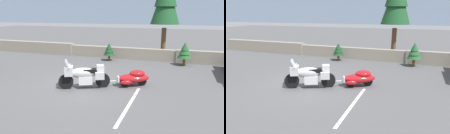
% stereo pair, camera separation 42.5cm
% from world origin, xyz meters
% --- Properties ---
extents(ground_plane, '(80.00, 80.00, 0.00)m').
position_xyz_m(ground_plane, '(0.00, 0.00, 0.00)').
color(ground_plane, '#4C4C4F').
extents(stone_guard_wall, '(24.00, 0.57, 0.96)m').
position_xyz_m(stone_guard_wall, '(-0.68, 6.35, 0.45)').
color(stone_guard_wall, gray).
rests_on(stone_guard_wall, ground).
extents(distant_ridgeline, '(240.00, 80.00, 16.00)m').
position_xyz_m(distant_ridgeline, '(0.00, 96.37, 8.00)').
color(distant_ridgeline, '#7F93AD').
rests_on(distant_ridgeline, ground).
extents(touring_motorcycle, '(2.14, 1.33, 1.33)m').
position_xyz_m(touring_motorcycle, '(0.26, -0.39, 0.62)').
color(touring_motorcycle, black).
rests_on(touring_motorcycle, ground).
extents(car_shaped_trailer, '(2.14, 1.28, 0.76)m').
position_xyz_m(car_shaped_trailer, '(2.30, 0.59, 0.41)').
color(car_shaped_trailer, black).
rests_on(car_shaped_trailer, ground).
extents(pine_sapling_near, '(0.82, 0.82, 1.25)m').
position_xyz_m(pine_sapling_near, '(-0.57, 5.40, 0.78)').
color(pine_sapling_near, brown).
rests_on(pine_sapling_near, ground).
extents(pine_sapling_farther, '(0.88, 0.88, 1.54)m').
position_xyz_m(pine_sapling_farther, '(4.53, 5.51, 0.96)').
color(pine_sapling_farther, brown).
rests_on(pine_sapling_farther, ground).
extents(parking_stripe_marker, '(0.12, 3.60, 0.01)m').
position_xyz_m(parking_stripe_marker, '(2.63, -1.50, 0.00)').
color(parking_stripe_marker, silver).
rests_on(parking_stripe_marker, ground).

